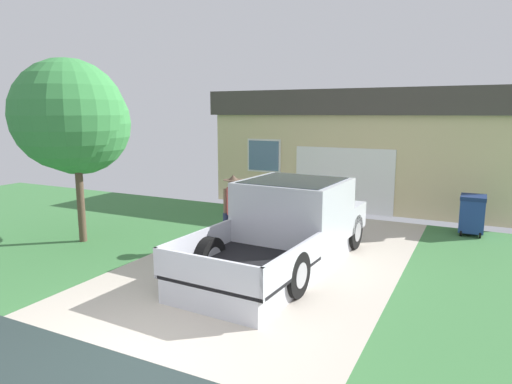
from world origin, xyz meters
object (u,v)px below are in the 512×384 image
Objects in this scene: pickup_truck at (290,225)px; house_with_garage at (375,144)px; front_yard_tree at (73,119)px; handbag at (228,248)px; wheeled_trash_bin at (472,213)px; person_with_hat at (233,206)px.

pickup_truck is 0.52× the size of house_with_garage.
pickup_truck is at bearing 8.52° from front_yard_tree.
house_with_garage is at bearing 81.83° from handbag.
front_yard_tree is (-5.28, -0.79, 2.18)m from pickup_truck.
house_with_garage is 5.88m from wheeled_trash_bin.
handbag is (0.03, -0.32, -0.89)m from person_with_hat.
handbag is at bearing -167.19° from pickup_truck.
front_yard_tree reaches higher than house_with_garage.
pickup_truck is 1.43m from person_with_hat.
front_yard_tree reaches higher than handbag.
pickup_truck is at bearing -130.37° from wheeled_trash_bin.
wheeled_trash_bin reaches higher than handbag.
house_with_garage is 9.82× the size of wheeled_trash_bin.
person_with_hat is 0.40× the size of front_yard_tree.
house_with_garage is at bearing 56.63° from person_with_hat.
handbag is 6.38m from wheeled_trash_bin.
house_with_garage is (-0.11, 8.51, 1.17)m from pickup_truck.
person_with_hat reaches higher than pickup_truck.
front_yard_tree is (-3.87, -0.87, 1.91)m from person_with_hat.
house_with_garage is at bearing 93.53° from pickup_truck.
pickup_truck reaches higher than handbag.
house_with_garage is at bearing 60.96° from front_yard_tree.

